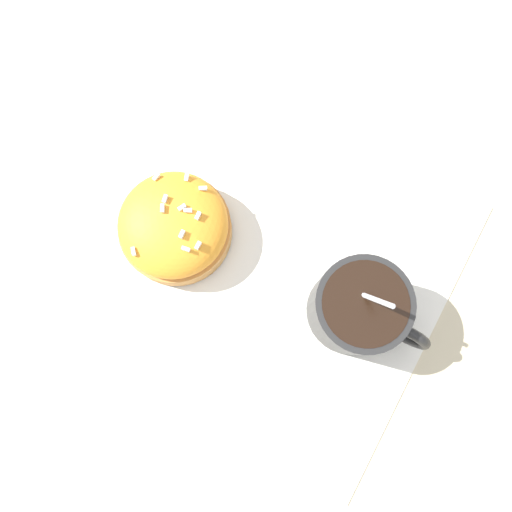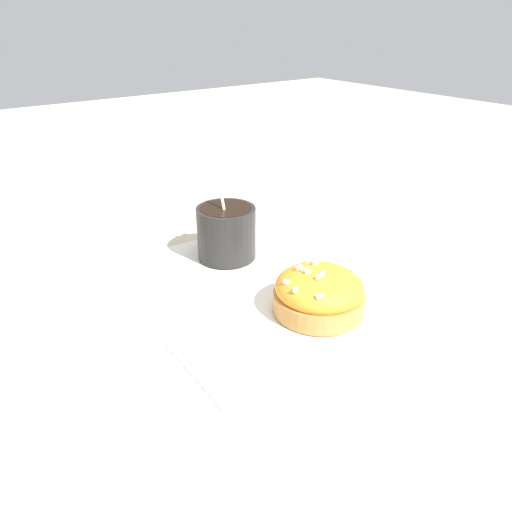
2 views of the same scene
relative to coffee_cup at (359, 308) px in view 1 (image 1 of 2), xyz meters
name	(u,v)px [view 1 (image 1 of 2)]	position (x,y,z in m)	size (l,w,h in m)	color
ground_plane	(268,263)	(0.09, -0.01, -0.04)	(3.00, 3.00, 0.00)	#C6B793
paper_napkin	(268,262)	(0.09, -0.01, -0.04)	(0.34, 0.32, 0.00)	white
coffee_cup	(359,308)	(0.00, 0.00, 0.00)	(0.11, 0.08, 0.11)	black
frosted_pastry	(174,226)	(0.18, 0.01, -0.02)	(0.10, 0.10, 0.05)	#C18442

